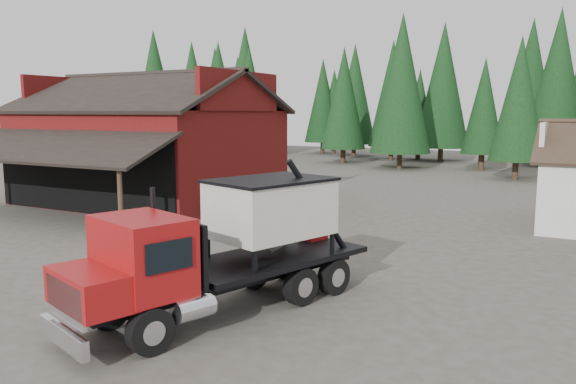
% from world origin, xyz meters
% --- Properties ---
extents(ground, '(120.00, 120.00, 0.00)m').
position_xyz_m(ground, '(0.00, 0.00, 0.00)').
color(ground, '#4B433B').
rests_on(ground, ground).
extents(red_barn, '(12.80, 13.63, 7.18)m').
position_xyz_m(red_barn, '(-11.00, 9.90, 2.69)').
color(red_barn, maroon).
rests_on(red_barn, ground).
extents(conifer_backdrop, '(76.00, 16.00, 16.00)m').
position_xyz_m(conifer_backdrop, '(0.00, 42.00, 0.00)').
color(conifer_backdrop, black).
rests_on(conifer_backdrop, ground).
extents(near_pine_a, '(4.40, 4.40, 11.40)m').
position_xyz_m(near_pine_a, '(-22.00, 28.00, 6.39)').
color(near_pine_a, '#382619').
rests_on(near_pine_a, ground).
extents(near_pine_b, '(3.96, 3.96, 10.40)m').
position_xyz_m(near_pine_b, '(6.00, 30.00, 5.89)').
color(near_pine_b, '#382619').
rests_on(near_pine_b, ground).
extents(near_pine_d, '(5.28, 5.28, 13.40)m').
position_xyz_m(near_pine_d, '(-4.00, 34.00, 7.39)').
color(near_pine_d, '#382619').
rests_on(near_pine_d, ground).
extents(feed_truck, '(4.66, 8.53, 3.73)m').
position_xyz_m(feed_truck, '(3.05, -2.98, 1.74)').
color(feed_truck, black).
rests_on(feed_truck, ground).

